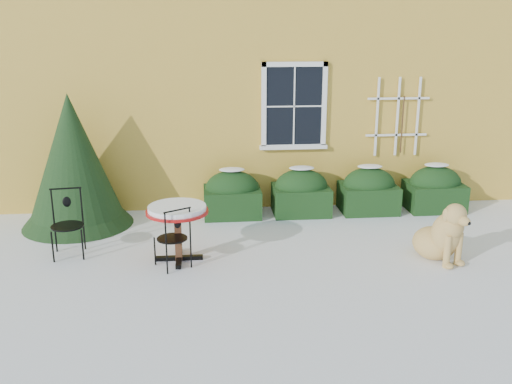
{
  "coord_description": "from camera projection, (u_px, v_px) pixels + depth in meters",
  "views": [
    {
      "loc": [
        -0.82,
        -7.6,
        3.44
      ],
      "look_at": [
        0.0,
        1.0,
        0.9
      ],
      "focal_mm": 40.0,
      "sensor_mm": 36.0,
      "label": 1
    }
  ],
  "objects": [
    {
      "name": "evergreen_shrub",
      "position": [
        74.0,
        174.0,
        9.95
      ],
      "size": [
        1.93,
        1.93,
        2.34
      ],
      "rotation": [
        0.0,
        0.0,
        -0.17
      ],
      "color": "black",
      "rests_on": "ground"
    },
    {
      "name": "house",
      "position": [
        233.0,
        34.0,
        14.08
      ],
      "size": [
        12.4,
        8.4,
        6.4
      ],
      "color": "#EFBD45",
      "rests_on": "ground"
    },
    {
      "name": "ground",
      "position": [
        262.0,
        270.0,
        8.3
      ],
      "size": [
        80.0,
        80.0,
        0.0
      ],
      "primitive_type": "plane",
      "color": "white",
      "rests_on": "ground"
    },
    {
      "name": "dog",
      "position": [
        442.0,
        236.0,
        8.55
      ],
      "size": [
        0.83,
        1.09,
        0.98
      ],
      "rotation": [
        0.0,
        0.0,
        0.38
      ],
      "color": "tan",
      "rests_on": "ground"
    },
    {
      "name": "patio_chair_near",
      "position": [
        173.0,
        237.0,
        8.29
      ],
      "size": [
        0.57,
        0.57,
        0.94
      ],
      "rotation": [
        0.0,
        0.0,
        3.67
      ],
      "color": "black",
      "rests_on": "ground"
    },
    {
      "name": "hedge_row",
      "position": [
        335.0,
        192.0,
        10.77
      ],
      "size": [
        4.95,
        0.8,
        0.91
      ],
      "color": "black",
      "rests_on": "ground"
    },
    {
      "name": "bistro_table",
      "position": [
        177.0,
        215.0,
        8.47
      ],
      "size": [
        0.93,
        0.93,
        0.86
      ],
      "rotation": [
        0.0,
        0.0,
        0.02
      ],
      "color": "black",
      "rests_on": "ground"
    },
    {
      "name": "patio_chair_far",
      "position": [
        67.0,
        223.0,
        8.74
      ],
      "size": [
        0.52,
        0.51,
        1.04
      ],
      "rotation": [
        0.0,
        0.0,
        0.13
      ],
      "color": "black",
      "rests_on": "ground"
    }
  ]
}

